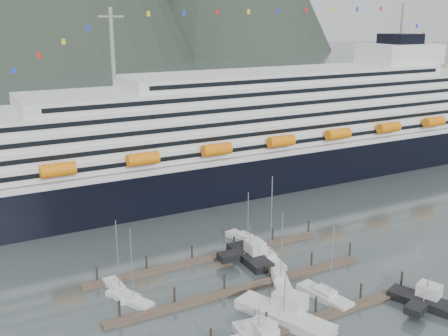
{
  "coord_description": "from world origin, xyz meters",
  "views": [
    {
      "loc": [
        -44.79,
        -65.24,
        44.12
      ],
      "look_at": [
        1.41,
        22.0,
        15.63
      ],
      "focal_mm": 42.0,
      "sensor_mm": 36.0,
      "label": 1
    }
  ],
  "objects_px": {
    "sailboat_e": "(118,290)",
    "trawler_d": "(425,301)",
    "sailboat_c": "(279,279)",
    "trawler_c": "(283,315)",
    "cruise_ship": "(260,138)",
    "sailboat_b": "(130,299)",
    "sailboat_d": "(268,257)",
    "trawler_e": "(249,256)",
    "sailboat_f": "(245,240)",
    "sailboat_h": "(325,296)"
  },
  "relations": [
    {
      "from": "sailboat_h",
      "to": "trawler_e",
      "type": "bearing_deg",
      "value": 1.42
    },
    {
      "from": "sailboat_e",
      "to": "trawler_c",
      "type": "bearing_deg",
      "value": -140.13
    },
    {
      "from": "sailboat_b",
      "to": "sailboat_d",
      "type": "distance_m",
      "value": 28.09
    },
    {
      "from": "sailboat_d",
      "to": "sailboat_f",
      "type": "xyz_separation_m",
      "value": [
        0.21,
        9.13,
        -0.03
      ]
    },
    {
      "from": "sailboat_c",
      "to": "trawler_c",
      "type": "bearing_deg",
      "value": 171.38
    },
    {
      "from": "trawler_c",
      "to": "sailboat_e",
      "type": "bearing_deg",
      "value": 21.64
    },
    {
      "from": "sailboat_c",
      "to": "sailboat_f",
      "type": "bearing_deg",
      "value": 12.56
    },
    {
      "from": "sailboat_f",
      "to": "sailboat_e",
      "type": "bearing_deg",
      "value": 94.11
    },
    {
      "from": "sailboat_e",
      "to": "trawler_e",
      "type": "height_order",
      "value": "sailboat_e"
    },
    {
      "from": "sailboat_c",
      "to": "trawler_c",
      "type": "height_order",
      "value": "sailboat_c"
    },
    {
      "from": "sailboat_d",
      "to": "trawler_e",
      "type": "relative_size",
      "value": 1.44
    },
    {
      "from": "sailboat_c",
      "to": "trawler_e",
      "type": "relative_size",
      "value": 1.14
    },
    {
      "from": "sailboat_c",
      "to": "trawler_e",
      "type": "height_order",
      "value": "sailboat_c"
    },
    {
      "from": "sailboat_h",
      "to": "trawler_e",
      "type": "distance_m",
      "value": 18.28
    },
    {
      "from": "sailboat_c",
      "to": "sailboat_d",
      "type": "xyz_separation_m",
      "value": [
        2.81,
        8.13,
        0.02
      ]
    },
    {
      "from": "sailboat_b",
      "to": "sailboat_f",
      "type": "height_order",
      "value": "sailboat_b"
    },
    {
      "from": "cruise_ship",
      "to": "sailboat_e",
      "type": "height_order",
      "value": "cruise_ship"
    },
    {
      "from": "sailboat_b",
      "to": "sailboat_e",
      "type": "xyz_separation_m",
      "value": [
        -0.81,
        3.83,
        0.0
      ]
    },
    {
      "from": "sailboat_b",
      "to": "sailboat_c",
      "type": "relative_size",
      "value": 0.98
    },
    {
      "from": "trawler_d",
      "to": "trawler_e",
      "type": "height_order",
      "value": "trawler_e"
    },
    {
      "from": "sailboat_e",
      "to": "sailboat_d",
      "type": "bearing_deg",
      "value": -96.55
    },
    {
      "from": "trawler_e",
      "to": "trawler_c",
      "type": "bearing_deg",
      "value": 164.89
    },
    {
      "from": "cruise_ship",
      "to": "sailboat_e",
      "type": "relative_size",
      "value": 15.56
    },
    {
      "from": "sailboat_e",
      "to": "trawler_d",
      "type": "distance_m",
      "value": 49.8
    },
    {
      "from": "trawler_d",
      "to": "cruise_ship",
      "type": "bearing_deg",
      "value": -31.5
    },
    {
      "from": "sailboat_d",
      "to": "trawler_e",
      "type": "height_order",
      "value": "sailboat_d"
    },
    {
      "from": "sailboat_c",
      "to": "sailboat_h",
      "type": "xyz_separation_m",
      "value": [
        3.16,
        -8.51,
        0.01
      ]
    },
    {
      "from": "sailboat_f",
      "to": "sailboat_h",
      "type": "xyz_separation_m",
      "value": [
        0.13,
        -25.76,
        0.02
      ]
    },
    {
      "from": "sailboat_b",
      "to": "sailboat_d",
      "type": "relative_size",
      "value": 0.77
    },
    {
      "from": "sailboat_e",
      "to": "trawler_c",
      "type": "xyz_separation_m",
      "value": [
        19.45,
        -20.16,
        0.59
      ]
    },
    {
      "from": "trawler_d",
      "to": "sailboat_d",
      "type": "bearing_deg",
      "value": 4.92
    },
    {
      "from": "sailboat_d",
      "to": "trawler_c",
      "type": "relative_size",
      "value": 1.05
    },
    {
      "from": "sailboat_d",
      "to": "trawler_e",
      "type": "distance_m",
      "value": 3.69
    },
    {
      "from": "cruise_ship",
      "to": "trawler_e",
      "type": "relative_size",
      "value": 17.64
    },
    {
      "from": "sailboat_b",
      "to": "sailboat_c",
      "type": "bearing_deg",
      "value": -128.32
    },
    {
      "from": "sailboat_d",
      "to": "sailboat_f",
      "type": "distance_m",
      "value": 9.13
    },
    {
      "from": "sailboat_h",
      "to": "trawler_d",
      "type": "distance_m",
      "value": 15.67
    },
    {
      "from": "sailboat_d",
      "to": "trawler_c",
      "type": "bearing_deg",
      "value": 162.7
    },
    {
      "from": "sailboat_b",
      "to": "trawler_e",
      "type": "xyz_separation_m",
      "value": [
        24.53,
        3.83,
        0.55
      ]
    },
    {
      "from": "sailboat_c",
      "to": "trawler_c",
      "type": "distance_m",
      "value": 12.63
    },
    {
      "from": "sailboat_e",
      "to": "sailboat_b",
      "type": "bearing_deg",
      "value": -172.09
    },
    {
      "from": "sailboat_h",
      "to": "trawler_c",
      "type": "xyz_separation_m",
      "value": [
        -9.68,
        -2.29,
        0.57
      ]
    },
    {
      "from": "sailboat_b",
      "to": "trawler_e",
      "type": "relative_size",
      "value": 1.11
    },
    {
      "from": "sailboat_e",
      "to": "trawler_c",
      "type": "distance_m",
      "value": 28.01
    },
    {
      "from": "cruise_ship",
      "to": "trawler_c",
      "type": "height_order",
      "value": "cruise_ship"
    },
    {
      "from": "sailboat_e",
      "to": "trawler_d",
      "type": "relative_size",
      "value": 1.12
    },
    {
      "from": "cruise_ship",
      "to": "sailboat_b",
      "type": "xyz_separation_m",
      "value": [
        -53.08,
        -46.67,
        -11.63
      ]
    },
    {
      "from": "sailboat_b",
      "to": "trawler_e",
      "type": "distance_m",
      "value": 24.83
    },
    {
      "from": "sailboat_c",
      "to": "sailboat_h",
      "type": "height_order",
      "value": "sailboat_c"
    },
    {
      "from": "cruise_ship",
      "to": "sailboat_b",
      "type": "bearing_deg",
      "value": -138.67
    }
  ]
}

